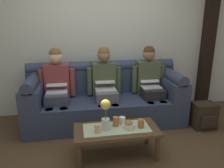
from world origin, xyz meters
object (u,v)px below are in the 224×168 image
(couch, at_px, (105,100))
(flower_vase, at_px, (105,113))
(coffee_table, at_px, (116,132))
(cup_near_left, at_px, (98,128))
(cup_near_right, at_px, (116,121))
(backpack_right, at_px, (204,116))
(person_middle, at_px, (105,83))
(person_right, at_px, (150,81))
(cup_far_center, at_px, (122,120))
(snack_bowl, at_px, (129,125))
(person_left, at_px, (57,85))
(cup_far_left, at_px, (141,123))

(couch, relative_size, flower_vase, 6.64)
(coffee_table, height_order, cup_near_left, cup_near_left)
(cup_near_right, distance_m, backpack_right, 1.56)
(flower_vase, distance_m, backpack_right, 1.73)
(person_middle, height_order, person_right, same)
(flower_vase, bearing_deg, cup_far_center, 25.07)
(person_right, bearing_deg, flower_vase, -131.36)
(snack_bowl, bearing_deg, cup_near_right, 147.16)
(cup_near_left, bearing_deg, couch, 77.58)
(couch, bearing_deg, cup_near_left, -102.42)
(flower_vase, relative_size, backpack_right, 0.94)
(person_left, distance_m, cup_near_left, 1.21)
(cup_near_left, xyz_separation_m, backpack_right, (1.72, 0.57, -0.23))
(snack_bowl, bearing_deg, flower_vase, 173.61)
(person_right, distance_m, cup_near_right, 1.23)
(flower_vase, height_order, cup_near_left, flower_vase)
(flower_vase, distance_m, snack_bowl, 0.32)
(person_left, distance_m, backpack_right, 2.33)
(cup_near_left, relative_size, cup_near_right, 0.93)
(flower_vase, xyz_separation_m, cup_far_left, (0.43, -0.03, -0.15))
(cup_far_left, xyz_separation_m, backpack_right, (1.19, 0.53, -0.23))
(flower_vase, bearing_deg, person_middle, 82.40)
(person_middle, xyz_separation_m, flower_vase, (-0.13, -1.00, -0.08))
(couch, xyz_separation_m, person_middle, (0.00, -0.00, 0.29))
(coffee_table, height_order, snack_bowl, snack_bowl)
(coffee_table, distance_m, cup_near_right, 0.13)
(couch, xyz_separation_m, snack_bowl, (0.14, -1.04, 0.05))
(person_right, distance_m, cup_far_left, 1.16)
(coffee_table, bearing_deg, snack_bowl, -14.66)
(coffee_table, height_order, cup_far_center, cup_far_center)
(flower_vase, xyz_separation_m, backpack_right, (1.61, 0.49, -0.39))
(couch, relative_size, person_left, 2.02)
(person_left, relative_size, cup_far_left, 11.82)
(cup_near_right, bearing_deg, snack_bowl, -32.84)
(cup_far_left, bearing_deg, snack_bowl, 178.78)
(person_left, relative_size, flower_vase, 3.28)
(backpack_right, bearing_deg, person_left, 167.13)
(person_middle, relative_size, flower_vase, 3.28)
(coffee_table, height_order, backpack_right, backpack_right)
(cup_near_left, bearing_deg, cup_near_right, 28.49)
(flower_vase, height_order, backpack_right, flower_vase)
(person_left, relative_size, cup_near_right, 10.60)
(couch, bearing_deg, person_right, -0.35)
(cup_far_left, bearing_deg, person_right, 66.20)
(backpack_right, bearing_deg, cup_far_left, -156.03)
(flower_vase, bearing_deg, cup_near_right, 23.26)
(cup_near_right, distance_m, cup_far_center, 0.10)
(person_left, distance_m, cup_far_left, 1.49)
(flower_vase, relative_size, snack_bowl, 2.72)
(coffee_table, relative_size, backpack_right, 2.57)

